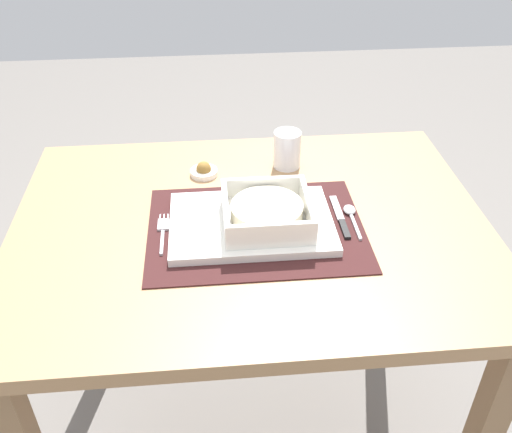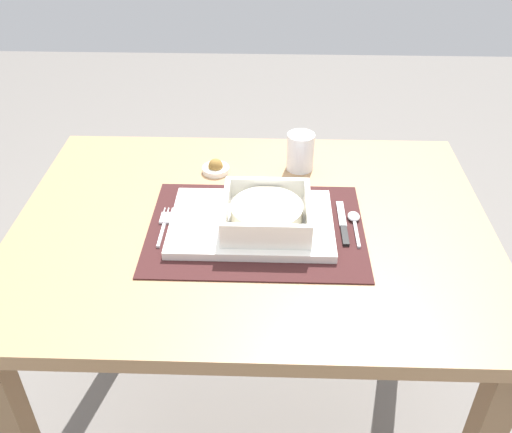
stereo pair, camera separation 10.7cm
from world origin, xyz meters
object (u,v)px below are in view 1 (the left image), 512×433
Objects in this scene: drinking_glass at (287,151)px; spoon at (351,213)px; butter_knife at (341,219)px; bread_knife at (331,231)px; fork at (163,230)px; condiment_saucer at (204,171)px; porridge_bowl at (267,213)px; dining_table at (251,264)px.

spoon is at bearing -64.38° from drinking_glass.
butter_knife is 0.05m from bread_knife.
spoon reaches higher than fork.
spoon reaches higher than butter_knife.
condiment_saucer is (-0.19, -0.02, -0.03)m from drinking_glass.
spoon is (0.17, 0.03, -0.03)m from porridge_bowl.
bread_knife is at bearing -45.03° from condiment_saucer.
drinking_glass is (-0.05, 0.26, 0.03)m from bread_knife.
dining_table is at bearing -175.77° from spoon.
fork is at bearing 178.65° from butter_knife.
drinking_glass is at bearing 119.24° from spoon.
bread_knife reaches higher than dining_table.
spoon is at bearing 5.15° from fork.
butter_knife is at bearing -71.04° from drinking_glass.
porridge_bowl is 1.15× the size of butter_knife.
spoon is 0.34m from condiment_saucer.
spoon is at bearing 32.43° from butter_knife.
drinking_glass is 0.19m from condiment_saucer.
porridge_bowl is 0.18m from spoon.
drinking_glass reaches higher than porridge_bowl.
spoon is (0.20, 0.00, 0.12)m from dining_table.
drinking_glass is at bearing 64.65° from dining_table.
porridge_bowl is at bearing -61.46° from condiment_saucer.
dining_table is 5.68× the size of porridge_bowl.
porridge_bowl is at bearing -106.65° from drinking_glass.
porridge_bowl is 0.15m from butter_knife.
spoon is at bearing 9.49° from porridge_bowl.
butter_knife reaches higher than fork.
drinking_glass is (0.27, 0.23, 0.03)m from fork.
butter_knife and bread_knife have the same top height.
bread_knife is (0.15, -0.05, 0.11)m from dining_table.
drinking_glass is at bearing 42.36° from fork.
fork is (-0.17, -0.02, 0.11)m from dining_table.
dining_table is 0.20m from bread_knife.
porridge_bowl is (0.03, -0.03, 0.15)m from dining_table.
drinking_glass reaches higher than bread_knife.
condiment_saucer is at bearing 70.53° from fork.
bread_knife is 2.29× the size of condiment_saucer.
butter_knife is (0.15, 0.01, -0.03)m from porridge_bowl.
butter_knife is 0.33m from condiment_saucer.
condiment_saucer is at bearing 150.68° from spoon.
bread_knife is 1.63× the size of drinking_glass.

